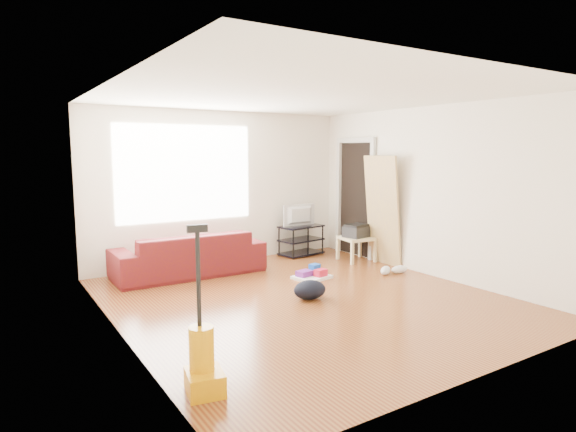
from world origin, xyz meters
TOP-DOWN VIEW (x-y plane):
  - room at (0.07, 0.15)m, footprint 4.51×5.01m
  - sofa at (-0.79, 1.95)m, footprint 2.21×0.86m
  - tv_stand at (1.42, 2.22)m, footprint 0.83×0.55m
  - tv at (1.42, 2.22)m, footprint 0.65×0.09m
  - side_table at (1.95, 1.32)m, footprint 0.56×0.56m
  - printer at (1.95, 1.32)m, footprint 0.47×0.39m
  - bucket at (-0.53, 1.73)m, footprint 0.25×0.25m
  - toilet_paper at (-0.52, 1.70)m, footprint 0.11×0.11m
  - cleaning_tray at (0.65, 0.79)m, footprint 0.56×0.48m
  - backpack at (0.05, -0.02)m, footprint 0.43×0.35m
  - sneakers at (1.83, 0.34)m, footprint 0.54×0.27m
  - vacuum at (-2.00, -1.52)m, footprint 0.32×0.36m
  - door_panel at (2.13, 0.91)m, footprint 0.22×0.71m

SIDE VIEW (x-z plane):
  - sofa at x=-0.79m, z-range -0.32..0.32m
  - bucket at x=-0.53m, z-range -0.12..0.12m
  - backpack at x=0.05m, z-range -0.12..0.12m
  - door_panel at x=2.13m, z-range -0.89..0.89m
  - cleaning_tray at x=0.65m, z-range -0.04..0.14m
  - sneakers at x=1.83m, z-range 0.00..0.12m
  - toilet_paper at x=-0.52m, z-range 0.12..0.23m
  - vacuum at x=-2.00m, z-range -0.41..0.89m
  - tv_stand at x=1.42m, z-range 0.01..0.54m
  - side_table at x=1.95m, z-range 0.14..0.55m
  - printer at x=1.95m, z-range 0.41..0.62m
  - tv at x=1.42m, z-range 0.53..0.91m
  - room at x=0.07m, z-range 0.00..2.51m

